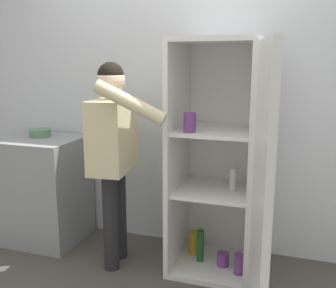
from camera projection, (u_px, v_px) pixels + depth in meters
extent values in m
cube|color=silver|center=(181.00, 95.00, 3.22)|extent=(7.00, 0.06, 2.55)
cube|color=white|center=(213.00, 263.00, 3.04)|extent=(0.60, 0.62, 0.04)
cube|color=white|center=(219.00, 40.00, 2.69)|extent=(0.60, 0.62, 0.04)
cube|color=white|center=(223.00, 150.00, 3.13)|extent=(0.60, 0.03, 1.64)
cube|color=white|center=(178.00, 156.00, 2.95)|extent=(0.04, 0.62, 1.64)
cube|color=white|center=(255.00, 162.00, 2.78)|extent=(0.03, 0.62, 1.64)
cube|color=white|center=(215.00, 190.00, 2.91)|extent=(0.53, 0.55, 0.02)
cube|color=white|center=(216.00, 131.00, 2.82)|extent=(0.53, 0.55, 0.02)
cube|color=white|center=(262.00, 189.00, 2.19)|extent=(0.16, 0.60, 1.64)
cylinder|color=#723884|center=(190.00, 123.00, 2.68)|extent=(0.09, 0.09, 0.13)
cylinder|color=#1E5123|center=(200.00, 246.00, 3.01)|extent=(0.05, 0.05, 0.25)
cylinder|color=beige|center=(233.00, 179.00, 2.85)|extent=(0.05, 0.05, 0.17)
cylinder|color=#723884|center=(223.00, 259.00, 2.96)|extent=(0.09, 0.09, 0.10)
cylinder|color=#B78C1E|center=(194.00, 242.00, 3.14)|extent=(0.09, 0.09, 0.18)
cylinder|color=#723884|center=(239.00, 264.00, 2.84)|extent=(0.07, 0.07, 0.15)
cylinder|color=#262628|center=(119.00, 213.00, 3.10)|extent=(0.11, 0.11, 0.75)
cylinder|color=#262628|center=(111.00, 222.00, 2.92)|extent=(0.11, 0.11, 0.75)
cube|color=beige|center=(112.00, 136.00, 2.88)|extent=(0.29, 0.47, 0.53)
sphere|color=beige|center=(111.00, 80.00, 2.79)|extent=(0.21, 0.21, 0.21)
sphere|color=black|center=(111.00, 75.00, 2.78)|extent=(0.19, 0.19, 0.19)
cylinder|color=beige|center=(124.00, 133.00, 3.12)|extent=(0.09, 0.09, 0.50)
cylinder|color=beige|center=(130.00, 103.00, 2.53)|extent=(0.50, 0.14, 0.29)
cube|color=gray|center=(40.00, 189.00, 3.43)|extent=(0.73, 0.59, 0.91)
cylinder|color=#517F5B|center=(40.00, 133.00, 3.39)|extent=(0.18, 0.18, 0.07)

